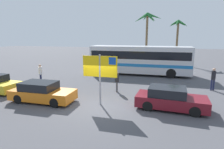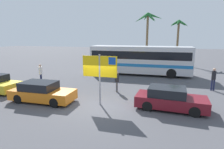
{
  "view_description": "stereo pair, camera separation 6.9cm",
  "coord_description": "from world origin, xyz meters",
  "px_view_note": "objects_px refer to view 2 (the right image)",
  "views": [
    {
      "loc": [
        3.82,
        -10.17,
        4.28
      ],
      "look_at": [
        0.04,
        3.75,
        1.3
      ],
      "focal_mm": 29.89,
      "sensor_mm": 36.0,
      "label": 1
    },
    {
      "loc": [
        3.89,
        -10.16,
        4.28
      ],
      "look_at": [
        0.04,
        3.75,
        1.3
      ],
      "focal_mm": 29.89,
      "sensor_mm": 36.0,
      "label": 2
    }
  ],
  "objects_px": {
    "bus_front_coach": "(140,59)",
    "pedestrian_crossing_lot": "(41,72)",
    "car_orange": "(42,92)",
    "ferry_sign": "(100,69)",
    "car_maroon": "(170,99)",
    "pedestrian_by_bus": "(117,80)",
    "pedestrian_near_sign": "(214,77)"
  },
  "relations": [
    {
      "from": "pedestrian_near_sign",
      "to": "pedestrian_crossing_lot",
      "type": "bearing_deg",
      "value": 82.28
    },
    {
      "from": "ferry_sign",
      "to": "pedestrian_by_bus",
      "type": "height_order",
      "value": "ferry_sign"
    },
    {
      "from": "pedestrian_crossing_lot",
      "to": "pedestrian_near_sign",
      "type": "bearing_deg",
      "value": 164.5
    },
    {
      "from": "ferry_sign",
      "to": "car_maroon",
      "type": "relative_size",
      "value": 0.77
    },
    {
      "from": "car_orange",
      "to": "pedestrian_crossing_lot",
      "type": "height_order",
      "value": "pedestrian_crossing_lot"
    },
    {
      "from": "car_orange",
      "to": "pedestrian_near_sign",
      "type": "relative_size",
      "value": 2.33
    },
    {
      "from": "car_orange",
      "to": "pedestrian_by_bus",
      "type": "relative_size",
      "value": 2.58
    },
    {
      "from": "car_maroon",
      "to": "car_orange",
      "type": "bearing_deg",
      "value": -170.12
    },
    {
      "from": "car_maroon",
      "to": "pedestrian_by_bus",
      "type": "bearing_deg",
      "value": 150.4
    },
    {
      "from": "ferry_sign",
      "to": "car_maroon",
      "type": "distance_m",
      "value": 4.54
    },
    {
      "from": "bus_front_coach",
      "to": "ferry_sign",
      "type": "height_order",
      "value": "ferry_sign"
    },
    {
      "from": "car_maroon",
      "to": "pedestrian_crossing_lot",
      "type": "relative_size",
      "value": 2.33
    },
    {
      "from": "ferry_sign",
      "to": "pedestrian_crossing_lot",
      "type": "relative_size",
      "value": 1.79
    },
    {
      "from": "bus_front_coach",
      "to": "pedestrian_by_bus",
      "type": "height_order",
      "value": "bus_front_coach"
    },
    {
      "from": "bus_front_coach",
      "to": "pedestrian_by_bus",
      "type": "xyz_separation_m",
      "value": [
        -0.85,
        -7.36,
        -0.82
      ]
    },
    {
      "from": "car_maroon",
      "to": "pedestrian_by_bus",
      "type": "distance_m",
      "value": 4.65
    },
    {
      "from": "ferry_sign",
      "to": "car_orange",
      "type": "height_order",
      "value": "ferry_sign"
    },
    {
      "from": "pedestrian_crossing_lot",
      "to": "pedestrian_by_bus",
      "type": "relative_size",
      "value": 1.09
    },
    {
      "from": "car_maroon",
      "to": "car_orange",
      "type": "relative_size",
      "value": 0.98
    },
    {
      "from": "bus_front_coach",
      "to": "pedestrian_crossing_lot",
      "type": "bearing_deg",
      "value": -140.97
    },
    {
      "from": "bus_front_coach",
      "to": "pedestrian_crossing_lot",
      "type": "height_order",
      "value": "bus_front_coach"
    },
    {
      "from": "car_maroon",
      "to": "pedestrian_by_bus",
      "type": "height_order",
      "value": "pedestrian_by_bus"
    },
    {
      "from": "bus_front_coach",
      "to": "car_orange",
      "type": "bearing_deg",
      "value": -115.4
    },
    {
      "from": "bus_front_coach",
      "to": "pedestrian_crossing_lot",
      "type": "distance_m",
      "value": 10.58
    },
    {
      "from": "bus_front_coach",
      "to": "pedestrian_crossing_lot",
      "type": "relative_size",
      "value": 6.15
    },
    {
      "from": "pedestrian_by_bus",
      "to": "bus_front_coach",
      "type": "bearing_deg",
      "value": 63.7
    },
    {
      "from": "pedestrian_near_sign",
      "to": "ferry_sign",
      "type": "bearing_deg",
      "value": 110.73
    },
    {
      "from": "car_maroon",
      "to": "pedestrian_near_sign",
      "type": "height_order",
      "value": "pedestrian_near_sign"
    },
    {
      "from": "pedestrian_crossing_lot",
      "to": "car_maroon",
      "type": "bearing_deg",
      "value": 141.75
    },
    {
      "from": "bus_front_coach",
      "to": "pedestrian_by_bus",
      "type": "distance_m",
      "value": 7.46
    },
    {
      "from": "pedestrian_crossing_lot",
      "to": "ferry_sign",
      "type": "bearing_deg",
      "value": 130.52
    },
    {
      "from": "ferry_sign",
      "to": "pedestrian_near_sign",
      "type": "xyz_separation_m",
      "value": [
        7.62,
        5.33,
        -1.24
      ]
    }
  ]
}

